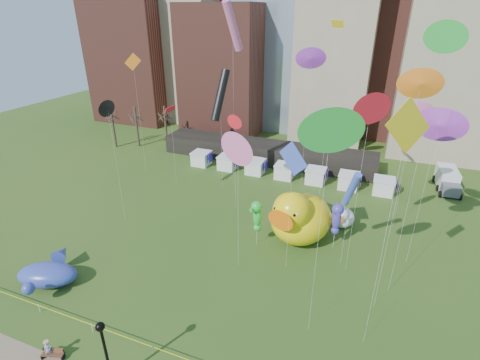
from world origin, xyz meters
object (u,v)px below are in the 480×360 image
at_px(box_truck, 447,179).
at_px(park_bench, 53,353).
at_px(seahorse_purple, 337,217).
at_px(whale_inflatable, 48,273).
at_px(small_duck, 342,217).
at_px(seahorse_green, 257,214).
at_px(woman, 48,350).
at_px(big_duck, 299,217).
at_px(lamppost, 105,347).

bearing_deg(box_truck, park_bench, -129.59).
xyz_separation_m(seahorse_purple, whale_inflatable, (-25.42, -16.25, -2.95)).
distance_m(small_duck, park_bench, 33.25).
distance_m(seahorse_green, box_truck, 32.97).
bearing_deg(seahorse_purple, woman, -138.63).
distance_m(small_duck, woman, 33.48).
bearing_deg(small_duck, seahorse_purple, -84.55).
bearing_deg(woman, whale_inflatable, 107.77).
bearing_deg(whale_inflatable, park_bench, -61.27).
xyz_separation_m(small_duck, woman, (-18.82, -27.69, -0.57)).
height_order(big_duck, seahorse_purple, big_duck).
distance_m(big_duck, park_bench, 26.75).
distance_m(seahorse_purple, lamppost, 25.98).
height_order(big_duck, seahorse_green, big_duck).
distance_m(park_bench, woman, 0.46).
bearing_deg(box_truck, woman, -129.80).
bearing_deg(whale_inflatable, lamppost, -46.21).
xyz_separation_m(seahorse_green, lamppost, (-4.13, -20.17, -0.35)).
bearing_deg(seahorse_purple, big_duck, 172.57).
xyz_separation_m(seahorse_purple, box_truck, (13.74, 21.71, -2.61)).
distance_m(big_duck, seahorse_green, 5.00).
relative_size(big_duck, box_truck, 1.40).
distance_m(small_duck, seahorse_green, 11.79).
distance_m(seahorse_green, woman, 22.82).
distance_m(seahorse_green, seahorse_purple, 8.77).
height_order(seahorse_green, lamppost, lamppost).
height_order(big_duck, small_duck, big_duck).
relative_size(seahorse_green, park_bench, 3.18).
distance_m(whale_inflatable, woman, 9.49).
height_order(whale_inflatable, woman, whale_inflatable).
xyz_separation_m(seahorse_green, seahorse_purple, (8.37, 2.61, 0.03)).
xyz_separation_m(seahorse_green, whale_inflatable, (-17.04, -13.64, -2.92)).
distance_m(big_duck, small_duck, 6.96).
height_order(small_duck, woman, small_duck).
height_order(park_bench, woman, woman).
distance_m(small_duck, seahorse_purple, 5.64).
relative_size(seahorse_purple, park_bench, 3.20).
xyz_separation_m(small_duck, park_bench, (-18.52, -27.61, -0.90)).
bearing_deg(seahorse_purple, seahorse_green, -172.19).
distance_m(lamppost, woman, 6.71).
relative_size(seahorse_purple, woman, 3.59).
distance_m(big_duck, whale_inflatable, 26.79).
height_order(seahorse_purple, lamppost, lamppost).
distance_m(seahorse_purple, whale_inflatable, 30.31).
relative_size(park_bench, box_truck, 0.25).
relative_size(park_bench, lamppost, 0.29).
bearing_deg(park_bench, whale_inflatable, 121.85).
relative_size(seahorse_purple, whale_inflatable, 0.77).
bearing_deg(lamppost, big_duck, 69.65).
bearing_deg(park_bench, small_duck, 39.85).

